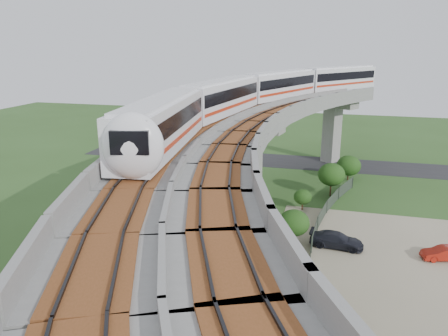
{
  "coord_description": "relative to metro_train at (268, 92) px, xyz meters",
  "views": [
    {
      "loc": [
        9.94,
        -35.16,
        17.65
      ],
      "look_at": [
        0.94,
        -1.14,
        7.5
      ],
      "focal_mm": 35.0,
      "sensor_mm": 36.0,
      "label": 1
    }
  ],
  "objects": [
    {
      "name": "ground",
      "position": [
        -2.06,
        -14.21,
        -12.31
      ],
      "size": [
        160.0,
        160.0,
        0.0
      ],
      "primitive_type": "plane",
      "color": "#2D4E1F",
      "rests_on": "ground"
    },
    {
      "name": "dirt_lot",
      "position": [
        11.94,
        -16.21,
        -12.29
      ],
      "size": [
        18.0,
        26.0,
        0.04
      ],
      "primitive_type": "cube",
      "color": "gray",
      "rests_on": "ground"
    },
    {
      "name": "asphalt_road",
      "position": [
        -2.06,
        15.79,
        -12.29
      ],
      "size": [
        60.0,
        8.0,
        0.03
      ],
      "primitive_type": "cube",
      "color": "#232326",
      "rests_on": "ground"
    },
    {
      "name": "viaduct",
      "position": [
        1.78,
        -14.21,
        -3.26
      ],
      "size": [
        19.58,
        73.98,
        11.4
      ],
      "color": "#99968E",
      "rests_on": "ground"
    },
    {
      "name": "metro_train",
      "position": [
        0.0,
        0.0,
        0.0
      ],
      "size": [
        19.23,
        59.51,
        3.64
      ],
      "color": "white",
      "rests_on": "ground"
    },
    {
      "name": "fence",
      "position": [
        7.69,
        -14.21,
        -11.56
      ],
      "size": [
        3.87,
        38.73,
        1.5
      ],
      "color": "#2D382D",
      "rests_on": "ground"
    },
    {
      "name": "tree_0",
      "position": [
        9.65,
        8.5,
        -10.33
      ],
      "size": [
        3.16,
        3.16,
        3.32
      ],
      "color": "#382314",
      "rests_on": "ground"
    },
    {
      "name": "tree_1",
      "position": [
        7.57,
        1.36,
        -9.62
      ],
      "size": [
        3.17,
        3.17,
        4.03
      ],
      "color": "#382314",
      "rests_on": "ground"
    },
    {
      "name": "tree_2",
      "position": [
        4.74,
        -4.0,
        -10.82
      ],
      "size": [
        1.97,
        1.97,
        2.34
      ],
      "color": "#382314",
      "rests_on": "ground"
    },
    {
      "name": "tree_3",
      "position": [
        4.7,
        -12.79,
        -10.21
      ],
      "size": [
        2.78,
        2.78,
        3.29
      ],
      "color": "#382314",
      "rests_on": "ground"
    },
    {
      "name": "tree_4",
      "position": [
        4.22,
        -19.09,
        -10.36
      ],
      "size": [
        1.83,
        1.83,
        2.74
      ],
      "color": "#382314",
      "rests_on": "ground"
    },
    {
      "name": "tree_5",
      "position": [
        5.3,
        -27.44,
        -10.46
      ],
      "size": [
        2.88,
        2.88,
        3.08
      ],
      "color": "#382314",
      "rests_on": "ground"
    },
    {
      "name": "car_red",
      "position": [
        17.21,
        -12.6,
        -11.68
      ],
      "size": [
        3.75,
        2.05,
        1.17
      ],
      "primitive_type": "imported",
      "rotation": [
        0.0,
        0.0,
        -1.33
      ],
      "color": "maroon",
      "rests_on": "dirt_lot"
    },
    {
      "name": "car_dark",
      "position": [
        8.48,
        -12.43,
        -11.58
      ],
      "size": [
        4.87,
        2.33,
        1.37
      ],
      "primitive_type": "imported",
      "rotation": [
        0.0,
        0.0,
        1.48
      ],
      "color": "black",
      "rests_on": "dirt_lot"
    }
  ]
}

